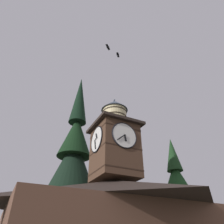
% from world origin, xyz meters
% --- Properties ---
extents(clock_tower, '(4.01, 4.01, 7.84)m').
position_xyz_m(clock_tower, '(0.58, -2.47, 9.99)').
color(clock_tower, '#4C3323').
rests_on(clock_tower, building_main).
extents(pine_tree_behind, '(7.00, 7.00, 21.80)m').
position_xyz_m(pine_tree_behind, '(2.15, -9.22, 8.24)').
color(pine_tree_behind, '#473323').
rests_on(pine_tree_behind, ground_plane).
extents(pine_tree_aside, '(5.33, 5.33, 12.98)m').
position_xyz_m(pine_tree_aside, '(-7.93, -4.75, 5.47)').
color(pine_tree_aside, '#473323').
rests_on(pine_tree_aside, ground_plane).
extents(moon, '(1.68, 1.68, 1.68)m').
position_xyz_m(moon, '(-17.46, -31.18, 15.02)').
color(moon, silver).
extents(flying_bird_high, '(0.58, 0.63, 0.16)m').
position_xyz_m(flying_bird_high, '(1.08, -0.67, 18.77)').
color(flying_bird_high, black).
extents(flying_bird_low, '(0.63, 0.60, 0.14)m').
position_xyz_m(flying_bird_low, '(2.92, 0.88, 17.30)').
color(flying_bird_low, black).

